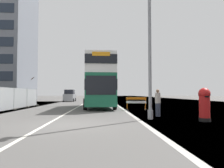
{
  "coord_description": "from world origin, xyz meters",
  "views": [
    {
      "loc": [
        1.51,
        -10.11,
        1.41
      ],
      "look_at": [
        2.37,
        7.71,
        2.2
      ],
      "focal_mm": 35.08,
      "sensor_mm": 36.0,
      "label": 1
    }
  ],
  "objects_px": {
    "car_oncoming_near": "(70,96)",
    "car_receding_far": "(100,95)",
    "lamppost_foreground": "(150,41)",
    "double_decker_bus": "(99,82)",
    "car_receding_mid": "(99,96)",
    "car_far_side": "(99,95)",
    "red_pillar_postbox": "(204,103)",
    "roadworks_barrier": "(136,102)",
    "pedestrian_at_kerb": "(158,103)"
  },
  "relations": [
    {
      "from": "car_far_side",
      "to": "car_oncoming_near",
      "type": "bearing_deg",
      "value": -102.36
    },
    {
      "from": "car_far_side",
      "to": "car_receding_mid",
      "type": "bearing_deg",
      "value": -90.01
    },
    {
      "from": "red_pillar_postbox",
      "to": "car_oncoming_near",
      "type": "bearing_deg",
      "value": 110.67
    },
    {
      "from": "car_receding_mid",
      "to": "car_far_side",
      "type": "bearing_deg",
      "value": 89.99
    },
    {
      "from": "roadworks_barrier",
      "to": "car_far_side",
      "type": "xyz_separation_m",
      "value": [
        -3.58,
        45.2,
        0.32
      ]
    },
    {
      "from": "double_decker_bus",
      "to": "red_pillar_postbox",
      "type": "xyz_separation_m",
      "value": [
        5.52,
        -11.37,
        -1.66
      ]
    },
    {
      "from": "double_decker_bus",
      "to": "car_oncoming_near",
      "type": "height_order",
      "value": "double_decker_bus"
    },
    {
      "from": "car_receding_mid",
      "to": "double_decker_bus",
      "type": "bearing_deg",
      "value": -89.3
    },
    {
      "from": "lamppost_foreground",
      "to": "car_receding_mid",
      "type": "relative_size",
      "value": 2.39
    },
    {
      "from": "car_receding_mid",
      "to": "car_receding_far",
      "type": "xyz_separation_m",
      "value": [
        0.28,
        8.98,
        0.03
      ]
    },
    {
      "from": "lamppost_foreground",
      "to": "car_receding_mid",
      "type": "xyz_separation_m",
      "value": [
        -3.27,
        35.78,
        -3.43
      ]
    },
    {
      "from": "lamppost_foreground",
      "to": "car_receding_far",
      "type": "xyz_separation_m",
      "value": [
        -2.99,
        44.76,
        -3.4
      ]
    },
    {
      "from": "double_decker_bus",
      "to": "car_receding_mid",
      "type": "xyz_separation_m",
      "value": [
        -0.31,
        25.48,
        -1.66
      ]
    },
    {
      "from": "car_receding_far",
      "to": "car_far_side",
      "type": "height_order",
      "value": "car_far_side"
    },
    {
      "from": "double_decker_bus",
      "to": "car_receding_far",
      "type": "distance_m",
      "value": 34.5
    },
    {
      "from": "double_decker_bus",
      "to": "car_receding_far",
      "type": "relative_size",
      "value": 2.24
    },
    {
      "from": "double_decker_bus",
      "to": "roadworks_barrier",
      "type": "bearing_deg",
      "value": -46.55
    },
    {
      "from": "car_oncoming_near",
      "to": "pedestrian_at_kerb",
      "type": "bearing_deg",
      "value": -70.86
    },
    {
      "from": "car_receding_mid",
      "to": "car_far_side",
      "type": "relative_size",
      "value": 0.98
    },
    {
      "from": "red_pillar_postbox",
      "to": "double_decker_bus",
      "type": "bearing_deg",
      "value": 115.89
    },
    {
      "from": "lamppost_foreground",
      "to": "car_receding_far",
      "type": "height_order",
      "value": "lamppost_foreground"
    },
    {
      "from": "lamppost_foreground",
      "to": "car_oncoming_near",
      "type": "relative_size",
      "value": 2.13
    },
    {
      "from": "car_oncoming_near",
      "to": "car_receding_far",
      "type": "height_order",
      "value": "car_oncoming_near"
    },
    {
      "from": "car_receding_mid",
      "to": "car_far_side",
      "type": "distance_m",
      "value": 16.26
    },
    {
      "from": "lamppost_foreground",
      "to": "car_receding_far",
      "type": "relative_size",
      "value": 2.02
    },
    {
      "from": "car_receding_mid",
      "to": "car_far_side",
      "type": "height_order",
      "value": "car_far_side"
    },
    {
      "from": "car_far_side",
      "to": "pedestrian_at_kerb",
      "type": "bearing_deg",
      "value": -85.4
    },
    {
      "from": "roadworks_barrier",
      "to": "car_receding_far",
      "type": "relative_size",
      "value": 0.38
    },
    {
      "from": "car_oncoming_near",
      "to": "car_receding_far",
      "type": "xyz_separation_m",
      "value": [
        5.5,
        16.55,
        -0.03
      ]
    },
    {
      "from": "car_oncoming_near",
      "to": "car_far_side",
      "type": "xyz_separation_m",
      "value": [
        5.22,
        23.83,
        0.02
      ]
    },
    {
      "from": "double_decker_bus",
      "to": "lamppost_foreground",
      "type": "distance_m",
      "value": 10.86
    },
    {
      "from": "double_decker_bus",
      "to": "roadworks_barrier",
      "type": "xyz_separation_m",
      "value": [
        3.27,
        -3.46,
        -1.9
      ]
    },
    {
      "from": "double_decker_bus",
      "to": "car_receding_mid",
      "type": "bearing_deg",
      "value": 90.7
    },
    {
      "from": "roadworks_barrier",
      "to": "car_oncoming_near",
      "type": "xyz_separation_m",
      "value": [
        -8.8,
        21.37,
        0.3
      ]
    },
    {
      "from": "double_decker_bus",
      "to": "pedestrian_at_kerb",
      "type": "distance_m",
      "value": 9.78
    },
    {
      "from": "car_oncoming_near",
      "to": "car_far_side",
      "type": "height_order",
      "value": "car_far_side"
    },
    {
      "from": "car_oncoming_near",
      "to": "red_pillar_postbox",
      "type": "bearing_deg",
      "value": -69.33
    },
    {
      "from": "red_pillar_postbox",
      "to": "pedestrian_at_kerb",
      "type": "xyz_separation_m",
      "value": [
        -1.75,
        2.51,
        -0.09
      ]
    },
    {
      "from": "car_oncoming_near",
      "to": "car_receding_far",
      "type": "distance_m",
      "value": 17.44
    },
    {
      "from": "car_oncoming_near",
      "to": "car_receding_mid",
      "type": "xyz_separation_m",
      "value": [
        5.22,
        7.57,
        -0.06
      ]
    },
    {
      "from": "car_far_side",
      "to": "car_receding_far",
      "type": "bearing_deg",
      "value": -87.78
    },
    {
      "from": "car_oncoming_near",
      "to": "pedestrian_at_kerb",
      "type": "distance_m",
      "value": 28.34
    },
    {
      "from": "red_pillar_postbox",
      "to": "car_far_side",
      "type": "bearing_deg",
      "value": 96.26
    },
    {
      "from": "red_pillar_postbox",
      "to": "car_receding_mid",
      "type": "relative_size",
      "value": 0.44
    },
    {
      "from": "double_decker_bus",
      "to": "lamppost_foreground",
      "type": "relative_size",
      "value": 1.11
    },
    {
      "from": "pedestrian_at_kerb",
      "to": "car_receding_far",
      "type": "bearing_deg",
      "value": 95.0
    },
    {
      "from": "red_pillar_postbox",
      "to": "pedestrian_at_kerb",
      "type": "height_order",
      "value": "red_pillar_postbox"
    },
    {
      "from": "red_pillar_postbox",
      "to": "roadworks_barrier",
      "type": "distance_m",
      "value": 8.22
    },
    {
      "from": "roadworks_barrier",
      "to": "car_far_side",
      "type": "bearing_deg",
      "value": 94.53
    },
    {
      "from": "red_pillar_postbox",
      "to": "roadworks_barrier",
      "type": "bearing_deg",
      "value": 105.82
    }
  ]
}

